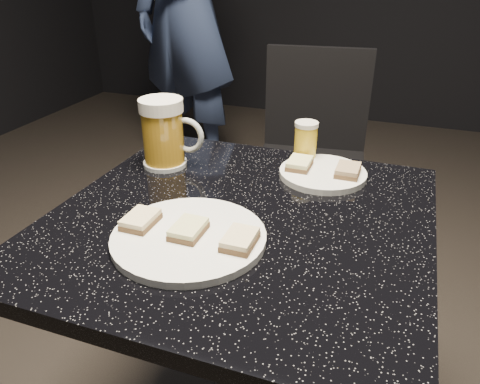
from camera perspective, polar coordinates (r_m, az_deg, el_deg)
name	(u,v)px	position (r m, az deg, el deg)	size (l,w,h in m)	color
plate_large	(189,237)	(0.81, -6.24, -5.52)	(0.27, 0.27, 0.01)	white
plate_small	(323,174)	(1.06, 10.05, 2.23)	(0.19, 0.19, 0.01)	white
patron	(186,8)	(2.65, -6.63, 21.37)	(0.68, 0.45, 1.87)	navy
table	(240,314)	(1.03, 0.00, -14.61)	(0.70, 0.70, 0.75)	black
beer_mug	(164,133)	(1.08, -9.20, 7.12)	(0.15, 0.10, 0.16)	silver
beer_tumbler	(305,142)	(1.11, 7.98, 6.02)	(0.06, 0.06, 0.10)	white
chair	(311,150)	(1.87, 8.69, 5.09)	(0.46, 0.46, 0.88)	black
canapes_on_plate_large	(188,229)	(0.81, -6.30, -4.54)	(0.24, 0.07, 0.02)	#4C3521
canapes_on_plate_small	(323,167)	(1.05, 10.12, 3.04)	(0.16, 0.07, 0.02)	#4C3521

